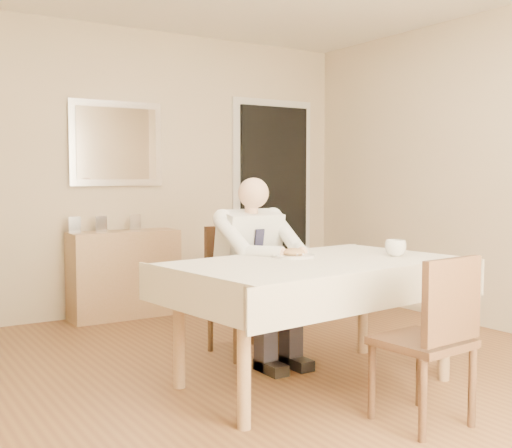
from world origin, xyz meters
TOP-DOWN VIEW (x-y plane):
  - room at (0.00, 0.00)m, footprint 5.00×5.02m
  - doorway at (1.55, 2.46)m, footprint 0.96×0.07m
  - mirror at (-0.14, 2.47)m, footprint 0.86×0.04m
  - dining_table at (0.15, -0.07)m, footprint 1.83×1.21m
  - chair_far at (0.15, 0.81)m, footprint 0.43×0.43m
  - chair_near at (0.23, -0.93)m, footprint 0.44×0.44m
  - seated_man at (0.15, 0.52)m, footprint 0.48×0.72m
  - plate at (0.13, 0.11)m, footprint 0.26×0.26m
  - food at (0.13, 0.11)m, footprint 0.14×0.14m
  - knife at (0.17, 0.05)m, footprint 0.01×0.13m
  - fork at (0.09, 0.05)m, footprint 0.01×0.13m
  - coffee_mug at (0.70, -0.19)m, footprint 0.15×0.15m
  - sideboard at (-0.14, 2.32)m, footprint 0.97×0.33m
  - photo_frame_left at (-0.57, 2.35)m, footprint 0.10×0.02m
  - photo_frame_center at (-0.34, 2.34)m, footprint 0.10×0.02m
  - photo_frame_right at (-0.02, 2.37)m, footprint 0.10×0.02m

SIDE VIEW (x-z plane):
  - sideboard at x=-0.14m, z-range 0.00..0.77m
  - chair_near at x=0.23m, z-range 0.05..0.91m
  - chair_far at x=0.15m, z-range 0.06..0.96m
  - dining_table at x=0.15m, z-range 0.29..1.04m
  - seated_man at x=0.15m, z-range 0.07..1.31m
  - plate at x=0.13m, z-range 0.75..0.77m
  - knife at x=0.17m, z-range 0.77..0.78m
  - fork at x=0.09m, z-range 0.77..0.78m
  - food at x=0.13m, z-range 0.76..0.81m
  - coffee_mug at x=0.70m, z-range 0.75..0.86m
  - photo_frame_left at x=-0.57m, z-range 0.77..0.91m
  - photo_frame_center at x=-0.34m, z-range 0.77..0.91m
  - photo_frame_right at x=-0.02m, z-range 0.77..0.91m
  - doorway at x=1.55m, z-range -0.05..2.05m
  - room at x=0.00m, z-range 0.00..2.60m
  - mirror at x=-0.14m, z-range 1.17..1.93m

